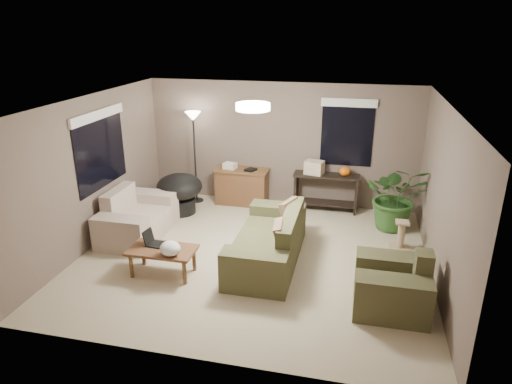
% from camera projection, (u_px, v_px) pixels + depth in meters
% --- Properties ---
extents(room_shell, '(5.50, 5.50, 5.50)m').
position_uv_depth(room_shell, '(253.00, 184.00, 7.00)').
color(room_shell, tan).
rests_on(room_shell, ground).
extents(main_sofa, '(0.95, 2.20, 0.85)m').
position_uv_depth(main_sofa, '(270.00, 244.00, 7.22)').
color(main_sofa, '#4B4C2D').
rests_on(main_sofa, ground).
extents(throw_pillows, '(0.37, 1.39, 0.47)m').
position_uv_depth(throw_pillows, '(287.00, 225.00, 7.04)').
color(throw_pillows, '#8C7251').
rests_on(throw_pillows, main_sofa).
extents(loveseat, '(0.90, 1.60, 0.85)m').
position_uv_depth(loveseat, '(136.00, 220.00, 8.10)').
color(loveseat, beige).
rests_on(loveseat, ground).
extents(armchair, '(0.95, 1.00, 0.85)m').
position_uv_depth(armchair, '(393.00, 287.00, 6.04)').
color(armchair, '#49482C').
rests_on(armchair, ground).
extents(coffee_table, '(1.00, 0.55, 0.42)m').
position_uv_depth(coffee_table, '(162.00, 253.00, 6.81)').
color(coffee_table, brown).
rests_on(coffee_table, ground).
extents(laptop, '(0.38, 0.25, 0.24)m').
position_uv_depth(laptop, '(154.00, 241.00, 6.89)').
color(laptop, black).
rests_on(laptop, coffee_table).
extents(plastic_bag, '(0.35, 0.33, 0.21)m').
position_uv_depth(plastic_bag, '(170.00, 248.00, 6.57)').
color(plastic_bag, white).
rests_on(plastic_bag, coffee_table).
extents(desk, '(1.10, 0.50, 0.75)m').
position_uv_depth(desk, '(242.00, 186.00, 9.50)').
color(desk, brown).
rests_on(desk, ground).
extents(desk_papers, '(0.72, 0.31, 0.12)m').
position_uv_depth(desk_papers, '(234.00, 167.00, 9.37)').
color(desk_papers, silver).
rests_on(desk_papers, desk).
extents(console_table, '(1.30, 0.40, 0.75)m').
position_uv_depth(console_table, '(326.00, 189.00, 9.15)').
color(console_table, black).
rests_on(console_table, ground).
extents(pumpkin, '(0.30, 0.30, 0.19)m').
position_uv_depth(pumpkin, '(345.00, 171.00, 8.93)').
color(pumpkin, orange).
rests_on(pumpkin, console_table).
extents(cardboard_box, '(0.40, 0.34, 0.26)m').
position_uv_depth(cardboard_box, '(314.00, 167.00, 9.04)').
color(cardboard_box, beige).
rests_on(cardboard_box, console_table).
extents(papasan_chair, '(1.14, 1.14, 0.80)m').
position_uv_depth(papasan_chair, '(180.00, 191.00, 9.00)').
color(papasan_chair, black).
rests_on(papasan_chair, ground).
extents(floor_lamp, '(0.32, 0.32, 1.91)m').
position_uv_depth(floor_lamp, '(193.00, 127.00, 9.20)').
color(floor_lamp, black).
rests_on(floor_lamp, ground).
extents(ceiling_fixture, '(0.50, 0.50, 0.10)m').
position_uv_depth(ceiling_fixture, '(253.00, 107.00, 6.59)').
color(ceiling_fixture, white).
rests_on(ceiling_fixture, room_shell).
extents(houseplant, '(1.13, 1.25, 0.98)m').
position_uv_depth(houseplant, '(396.00, 204.00, 8.29)').
color(houseplant, '#2D5923').
rests_on(houseplant, ground).
extents(cat_scratching_post, '(0.32, 0.32, 0.50)m').
position_uv_depth(cat_scratching_post, '(401.00, 237.00, 7.62)').
color(cat_scratching_post, tan).
rests_on(cat_scratching_post, ground).
extents(window_left, '(0.05, 1.56, 1.33)m').
position_uv_depth(window_left, '(99.00, 136.00, 7.66)').
color(window_left, black).
rests_on(window_left, room_shell).
extents(window_back, '(1.06, 0.05, 1.33)m').
position_uv_depth(window_back, '(348.00, 121.00, 8.80)').
color(window_back, black).
rests_on(window_back, room_shell).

